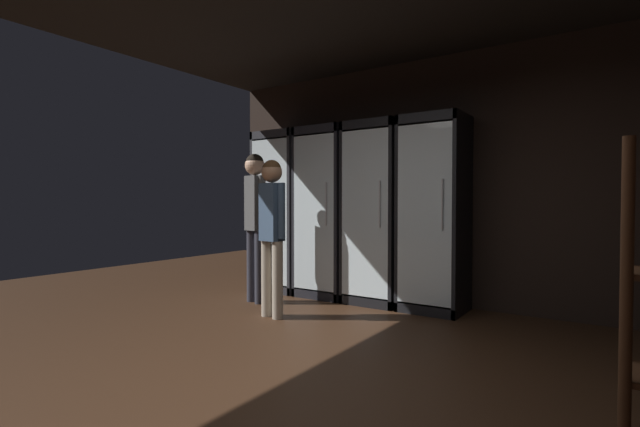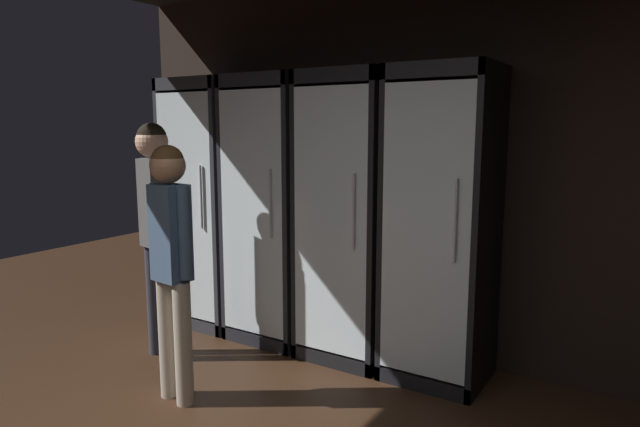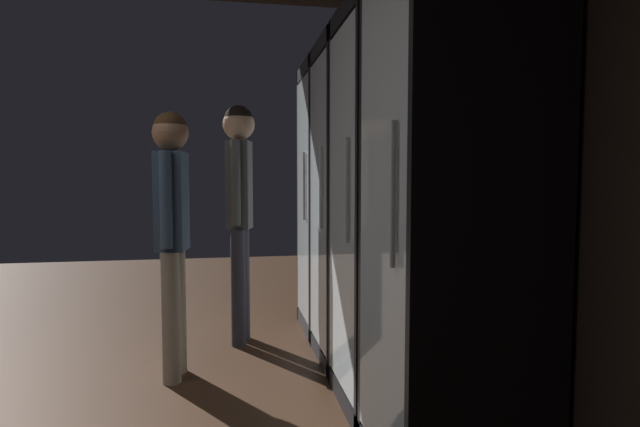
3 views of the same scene
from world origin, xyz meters
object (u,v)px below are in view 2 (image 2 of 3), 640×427
Objects in this scene: cooler_right at (443,230)px; shopper_near at (155,212)px; cooler_left at (278,213)px; cooler_far_left at (214,206)px; cooler_center at (353,220)px; shopper_far at (171,248)px.

shopper_near is (-1.85, -0.82, 0.08)m from cooler_right.
shopper_near is (-0.48, -0.82, 0.08)m from cooler_left.
cooler_far_left and cooler_center have the same top height.
cooler_right is 1.75m from shopper_far.
cooler_far_left is at bearing 123.26° from shopper_far.
cooler_far_left is 1.47m from shopper_far.
shopper_near is at bearing 145.79° from shopper_far.
shopper_near is at bearing -120.21° from cooler_left.
cooler_right is 1.31× the size of shopper_far.
shopper_near is 1.08× the size of shopper_far.
cooler_far_left is at bearing -179.96° from cooler_left.
cooler_left is 1.00× the size of cooler_center.
cooler_far_left is 1.21× the size of shopper_near.
cooler_left is 1.21× the size of shopper_near.
cooler_left and cooler_center have the same top height.
cooler_right is at bearing 0.04° from cooler_far_left.
cooler_center is 0.68m from cooler_right.
cooler_left is at bearing 0.04° from cooler_far_left.
shopper_near is (0.21, -0.82, 0.07)m from cooler_far_left.
cooler_far_left is 2.06m from cooler_right.
cooler_far_left reaches higher than shopper_near.
cooler_far_left and cooler_left have the same top height.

